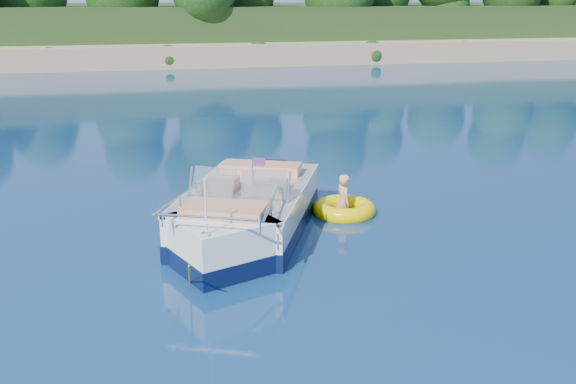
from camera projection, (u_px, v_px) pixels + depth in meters
name	position (u px, v px, depth m)	size (l,w,h in m)	color
ground	(247.00, 268.00, 11.40)	(160.00, 160.00, 0.00)	#091A40
shoreline	(147.00, 33.00, 70.50)	(170.00, 59.00, 6.00)	tan
motorboat	(244.00, 217.00, 12.82)	(3.85, 5.91, 2.11)	white
tow_tube	(344.00, 209.00, 14.27)	(1.44, 1.44, 0.37)	#F7D800
boy	(342.00, 213.00, 14.36)	(0.49, 0.32, 1.35)	tan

